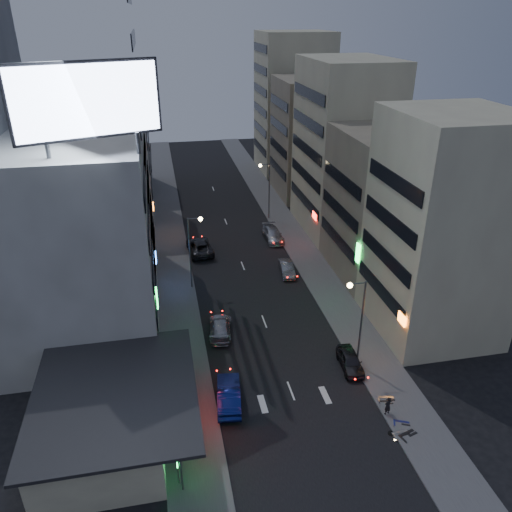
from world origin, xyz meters
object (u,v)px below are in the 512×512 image
object	(u,v)px
parked_car_right_near	(350,361)
scooter_silver_a	(408,424)
road_car_silver	(220,327)
scooter_black_a	(413,422)
parked_car_right_mid	(287,268)
scooter_blue	(411,416)
road_car_blue	(229,394)
scooter_silver_b	(394,391)
scooter_black_b	(393,395)
person	(388,406)
parked_car_right_far	(273,234)
parked_car_left	(200,246)

from	to	relation	value
parked_car_right_near	scooter_silver_a	distance (m)	7.63
scooter_silver_a	parked_car_right_near	bearing A→B (deg)	8.04
road_car_silver	scooter_black_a	distance (m)	18.76
scooter_black_a	scooter_silver_a	world-z (taller)	scooter_black_a
parked_car_right_mid	scooter_blue	size ratio (longest dim) A/B	2.41
road_car_blue	scooter_black_a	world-z (taller)	road_car_blue
road_car_blue	scooter_black_a	size ratio (longest dim) A/B	2.53
scooter_blue	scooter_silver_b	size ratio (longest dim) A/B	0.93
scooter_black_b	scooter_silver_b	size ratio (longest dim) A/B	0.89
road_car_blue	person	world-z (taller)	person
person	scooter_black_b	bearing A→B (deg)	-147.72
person	scooter_silver_a	world-z (taller)	person
parked_car_right_near	scooter_black_b	world-z (taller)	parked_car_right_near
scooter_blue	parked_car_right_far	bearing A→B (deg)	27.70
parked_car_right_mid	scooter_black_a	bearing A→B (deg)	-78.22
person	scooter_black_a	distance (m)	2.10
person	scooter_black_a	xyz separation A→B (m)	(1.15, -1.75, -0.16)
scooter_black_a	scooter_blue	world-z (taller)	scooter_black_a
parked_car_left	road_car_silver	world-z (taller)	parked_car_left
person	scooter_silver_b	xyz separation A→B (m)	(1.31, 1.59, -0.21)
parked_car_left	road_car_silver	xyz separation A→B (m)	(0.17, -17.78, -0.11)
parked_car_right_mid	person	size ratio (longest dim) A/B	2.67
parked_car_right_mid	person	world-z (taller)	person
scooter_blue	person	bearing A→B (deg)	73.51
road_car_blue	road_car_silver	size ratio (longest dim) A/B	1.02
road_car_silver	person	world-z (taller)	person
parked_car_right_mid	person	xyz separation A→B (m)	(1.71, -22.99, 0.21)
parked_car_right_far	road_car_blue	xyz separation A→B (m)	(-10.16, -28.91, 0.06)
parked_car_right_far	parked_car_left	bearing A→B (deg)	-169.68
scooter_silver_b	parked_car_right_near	bearing A→B (deg)	39.41
road_car_blue	scooter_silver_a	bearing A→B (deg)	163.04
scooter_black_a	parked_car_right_near	bearing A→B (deg)	-3.91
parked_car_right_near	parked_car_right_far	size ratio (longest dim) A/B	0.78
person	scooter_black_b	xyz separation A→B (m)	(1.01, 1.25, -0.27)
scooter_blue	scooter_black_a	bearing A→B (deg)	-170.43
parked_car_right_near	parked_car_left	size ratio (longest dim) A/B	0.69
scooter_black_a	scooter_black_b	xyz separation A→B (m)	(-0.14, 2.99, -0.11)
parked_car_right_mid	scooter_silver_a	size ratio (longest dim) A/B	2.32
parked_car_right_near	parked_car_left	bearing A→B (deg)	116.70
scooter_silver_a	scooter_blue	bearing A→B (deg)	-43.25
road_car_blue	scooter_black_a	xyz separation A→B (m)	(12.45, -5.33, -0.10)
person	scooter_blue	size ratio (longest dim) A/B	0.90
parked_car_right_near	scooter_blue	bearing A→B (deg)	-69.25
parked_car_right_mid	parked_car_right_far	xyz separation A→B (m)	(0.57, 9.50, 0.09)
scooter_black_b	scooter_silver_b	bearing A→B (deg)	-31.51
parked_car_left	scooter_silver_a	xyz separation A→B (m)	(11.65, -32.31, -0.17)
road_car_silver	scooter_blue	distance (m)	18.37
person	scooter_blue	bearing A→B (deg)	121.24
parked_car_right_far	scooter_silver_b	distance (m)	31.00
scooter_black_a	scooter_silver_b	bearing A→B (deg)	-20.62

